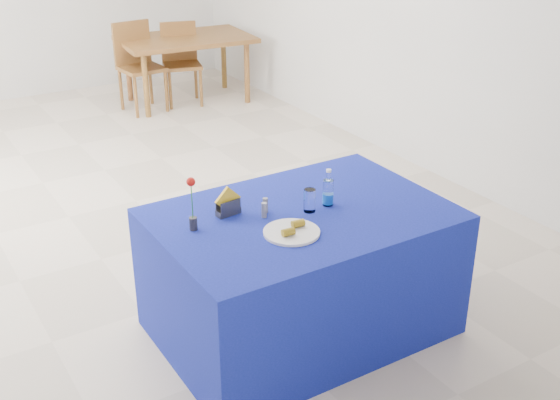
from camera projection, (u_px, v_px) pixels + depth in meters
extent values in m
plane|color=beige|center=(136.00, 201.00, 5.76)|extent=(7.00, 7.00, 0.00)
plane|color=silver|center=(465.00, 202.00, 2.47)|extent=(5.00, 0.00, 5.00)
plane|color=silver|center=(384.00, 0.00, 6.35)|extent=(0.00, 7.00, 7.00)
cylinder|color=white|center=(292.00, 232.00, 3.62)|extent=(0.30, 0.30, 0.01)
cylinder|color=white|center=(310.00, 200.00, 3.83)|extent=(0.07, 0.07, 0.13)
cylinder|color=gray|center=(264.00, 210.00, 3.77)|extent=(0.03, 0.03, 0.08)
cylinder|color=slate|center=(265.00, 205.00, 3.83)|extent=(0.03, 0.03, 0.08)
cube|color=navy|center=(301.00, 272.00, 4.00)|extent=(1.60, 1.10, 0.76)
cylinder|color=white|center=(328.00, 193.00, 3.90)|extent=(0.06, 0.06, 0.15)
cylinder|color=blue|center=(328.00, 198.00, 3.91)|extent=(0.06, 0.06, 0.06)
cylinder|color=white|center=(329.00, 176.00, 3.86)|extent=(0.03, 0.03, 0.05)
cylinder|color=silver|center=(329.00, 171.00, 3.84)|extent=(0.03, 0.03, 0.01)
cube|color=#333338|center=(228.00, 212.00, 3.81)|extent=(0.14, 0.07, 0.03)
cube|color=#3C3D42|center=(231.00, 209.00, 3.78)|extent=(0.13, 0.02, 0.09)
cube|color=#36363B|center=(226.00, 205.00, 3.82)|extent=(0.13, 0.02, 0.09)
cube|color=yellow|center=(228.00, 199.00, 3.78)|extent=(0.15, 0.02, 0.15)
cylinder|color=#25252A|center=(193.00, 224.00, 3.64)|extent=(0.04, 0.04, 0.07)
cylinder|color=#1B6C1C|center=(192.00, 204.00, 3.60)|extent=(0.01, 0.01, 0.22)
sphere|color=red|center=(191.00, 182.00, 3.54)|extent=(0.05, 0.05, 0.05)
cube|color=brown|center=(186.00, 39.00, 7.96)|extent=(1.54, 1.06, 0.05)
cylinder|color=olive|center=(146.00, 85.00, 7.59)|extent=(0.06, 0.06, 0.71)
cylinder|color=brown|center=(247.00, 73.00, 8.08)|extent=(0.06, 0.06, 0.71)
cylinder|color=brown|center=(128.00, 71.00, 8.16)|extent=(0.06, 0.06, 0.71)
cylinder|color=olive|center=(224.00, 59.00, 8.65)|extent=(0.06, 0.06, 0.71)
cylinder|color=brown|center=(136.00, 97.00, 7.62)|extent=(0.04, 0.04, 0.46)
cylinder|color=brown|center=(166.00, 91.00, 7.82)|extent=(0.04, 0.04, 0.46)
cylinder|color=brown|center=(121.00, 90.00, 7.88)|extent=(0.04, 0.04, 0.46)
cylinder|color=brown|center=(151.00, 84.00, 8.09)|extent=(0.04, 0.04, 0.46)
cube|color=brown|center=(142.00, 69.00, 7.75)|extent=(0.47, 0.47, 0.04)
cube|color=brown|center=(132.00, 43.00, 7.78)|extent=(0.44, 0.08, 0.48)
cylinder|color=brown|center=(170.00, 91.00, 7.90)|extent=(0.03, 0.03, 0.44)
cylinder|color=brown|center=(201.00, 88.00, 7.98)|extent=(0.03, 0.03, 0.44)
cylinder|color=brown|center=(166.00, 82.00, 8.20)|extent=(0.03, 0.03, 0.44)
cylinder|color=brown|center=(196.00, 80.00, 8.29)|extent=(0.03, 0.03, 0.44)
cube|color=brown|center=(182.00, 65.00, 7.99)|extent=(0.50, 0.50, 0.04)
cube|color=brown|center=(179.00, 41.00, 8.05)|extent=(0.40, 0.15, 0.45)
cylinder|color=gold|center=(288.00, 232.00, 3.56)|extent=(0.07, 0.04, 0.04)
cylinder|color=beige|center=(294.00, 231.00, 3.57)|extent=(0.01, 0.03, 0.03)
cylinder|color=gold|center=(298.00, 223.00, 3.65)|extent=(0.07, 0.05, 0.04)
cylinder|color=beige|center=(304.00, 222.00, 3.66)|extent=(0.01, 0.03, 0.03)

